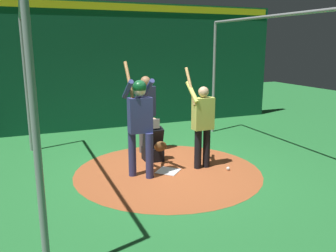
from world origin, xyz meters
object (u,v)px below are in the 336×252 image
at_px(visitor, 202,121).
at_px(baseball_0, 228,168).
at_px(catcher, 154,144).
at_px(batter, 140,119).
at_px(umpire, 146,110).
at_px(home_plate, 168,171).

relative_size(visitor, baseball_0, 27.91).
distance_m(catcher, visitor, 1.26).
bearing_deg(catcher, baseball_0, 45.77).
xyz_separation_m(batter, umpire, (-1.50, 0.63, -0.14)).
relative_size(home_plate, umpire, 0.23).
distance_m(batter, catcher, 1.25).
relative_size(home_plate, visitor, 0.20).
bearing_deg(umpire, home_plate, -1.52).
bearing_deg(baseball_0, visitor, -131.77).
xyz_separation_m(batter, baseball_0, (0.36, 1.76, -1.11)).
bearing_deg(batter, visitor, 90.67).
height_order(batter, visitor, batter).
relative_size(batter, umpire, 1.22).
xyz_separation_m(home_plate, umpire, (-1.45, 0.04, 1.01)).
bearing_deg(catcher, visitor, 44.52).
bearing_deg(baseball_0, batter, -101.51).
height_order(home_plate, baseball_0, baseball_0).
height_order(batter, umpire, batter).
xyz_separation_m(home_plate, catcher, (-0.76, -0.03, 0.37)).
relative_size(home_plate, baseball_0, 5.68).
xyz_separation_m(catcher, baseball_0, (1.16, 1.19, -0.34)).
height_order(umpire, baseball_0, umpire).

